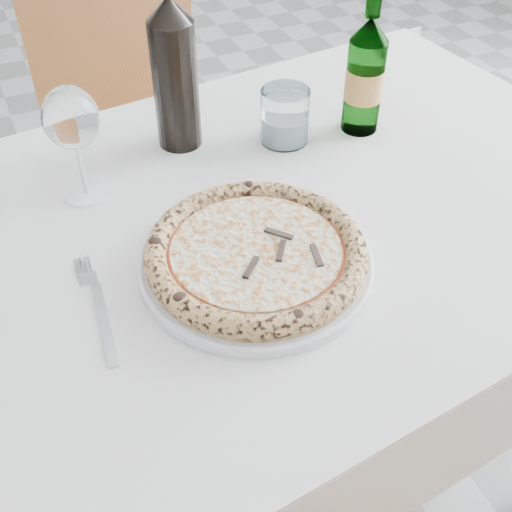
# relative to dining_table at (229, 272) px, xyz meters

# --- Properties ---
(floor) EXTENTS (5.00, 6.00, 0.02)m
(floor) POSITION_rel_dining_table_xyz_m (0.07, 0.20, -0.67)
(floor) COLOR gray
(floor) RESTS_ON ground
(dining_table) EXTENTS (1.42, 0.94, 0.76)m
(dining_table) POSITION_rel_dining_table_xyz_m (0.00, 0.00, 0.00)
(dining_table) COLOR olive
(dining_table) RESTS_ON floor
(chair_far) EXTENTS (0.44, 0.44, 0.93)m
(chair_far) POSITION_rel_dining_table_xyz_m (0.06, 0.82, -0.13)
(chair_far) COLOR olive
(chair_far) RESTS_ON floor
(plate) EXTENTS (0.31, 0.31, 0.02)m
(plate) POSITION_rel_dining_table_xyz_m (0.00, -0.10, 0.11)
(plate) COLOR white
(plate) RESTS_ON dining_table
(pizza) EXTENTS (0.29, 0.29, 0.03)m
(pizza) POSITION_rel_dining_table_xyz_m (-0.00, -0.10, 0.12)
(pizza) COLOR #DFBD6A
(pizza) RESTS_ON plate
(fork) EXTENTS (0.03, 0.20, 0.00)m
(fork) POSITION_rel_dining_table_xyz_m (-0.21, -0.09, 0.10)
(fork) COLOR #A8A9AE
(fork) RESTS_ON dining_table
(wine_glass) EXTENTS (0.08, 0.08, 0.18)m
(wine_glass) POSITION_rel_dining_table_xyz_m (-0.16, 0.15, 0.22)
(wine_glass) COLOR white
(wine_glass) RESTS_ON dining_table
(tumbler) EXTENTS (0.08, 0.08, 0.09)m
(tumbler) POSITION_rel_dining_table_xyz_m (0.17, 0.17, 0.14)
(tumbler) COLOR white
(tumbler) RESTS_ON dining_table
(beer_bottle) EXTENTS (0.06, 0.06, 0.24)m
(beer_bottle) POSITION_rel_dining_table_xyz_m (0.31, 0.15, 0.19)
(beer_bottle) COLOR #30722F
(beer_bottle) RESTS_ON dining_table
(wine_bottle) EXTENTS (0.07, 0.07, 0.29)m
(wine_bottle) POSITION_rel_dining_table_xyz_m (0.01, 0.23, 0.22)
(wine_bottle) COLOR black
(wine_bottle) RESTS_ON dining_table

